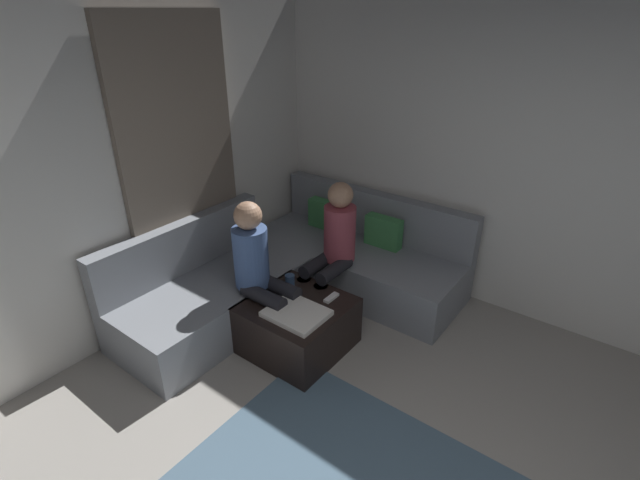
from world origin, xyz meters
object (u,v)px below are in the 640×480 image
(ottoman, at_px, (297,325))
(person_on_couch_side, at_px, (260,269))
(sectional_couch, at_px, (298,271))
(person_on_couch_back, at_px, (333,245))
(coffee_mug, at_px, (290,280))
(game_remote, at_px, (331,298))

(ottoman, xyz_separation_m, person_on_couch_side, (-0.31, -0.06, 0.45))
(sectional_couch, height_order, ottoman, sectional_couch)
(sectional_couch, distance_m, person_on_couch_back, 0.53)
(ottoman, bearing_deg, person_on_couch_back, 98.64)
(coffee_mug, bearing_deg, sectional_couch, 121.74)
(ottoman, relative_size, person_on_couch_side, 0.63)
(person_on_couch_back, bearing_deg, ottoman, 98.64)
(coffee_mug, xyz_separation_m, person_on_couch_back, (0.13, 0.44, 0.19))
(sectional_couch, distance_m, game_remote, 0.74)
(sectional_couch, bearing_deg, person_on_couch_side, -76.78)
(sectional_couch, distance_m, coffee_mug, 0.49)
(game_remote, bearing_deg, person_on_couch_back, 124.25)
(sectional_couch, relative_size, game_remote, 17.00)
(game_remote, relative_size, person_on_couch_side, 0.12)
(sectional_couch, height_order, game_remote, sectional_couch)
(sectional_couch, xyz_separation_m, person_on_couch_back, (0.37, 0.06, 0.38))
(game_remote, bearing_deg, sectional_couch, 151.44)
(coffee_mug, distance_m, game_remote, 0.40)
(ottoman, height_order, game_remote, game_remote)
(sectional_couch, bearing_deg, person_on_couch_back, 8.57)
(sectional_couch, bearing_deg, game_remote, -28.56)
(game_remote, height_order, person_on_couch_side, person_on_couch_side)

